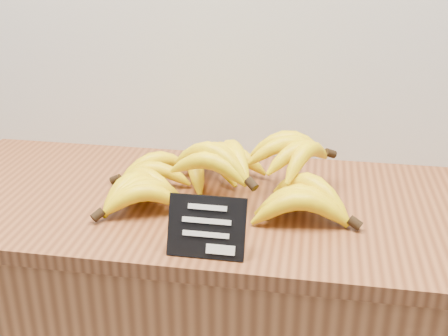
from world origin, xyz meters
TOP-DOWN VIEW (x-y plane):
  - counter_top at (-0.13, 2.75)m, footprint 1.30×0.54m
  - chalkboard_sign at (-0.13, 2.53)m, footprint 0.13×0.04m
  - banana_pile at (-0.14, 2.76)m, footprint 0.55×0.42m

SIDE VIEW (x-z plane):
  - counter_top at x=-0.13m, z-range 0.90..0.93m
  - banana_pile at x=-0.14m, z-range 0.92..1.04m
  - chalkboard_sign at x=-0.13m, z-range 0.93..1.03m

